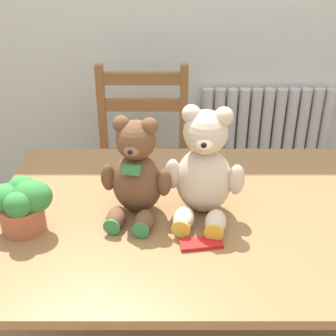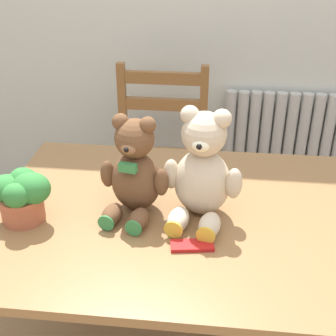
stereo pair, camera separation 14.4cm
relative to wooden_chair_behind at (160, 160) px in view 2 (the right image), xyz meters
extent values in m
cylinder|color=beige|center=(0.35, 0.38, -0.11)|extent=(0.06, 0.06, 0.71)
cylinder|color=beige|center=(0.42, 0.38, -0.11)|extent=(0.06, 0.06, 0.71)
cylinder|color=beige|center=(0.49, 0.38, -0.11)|extent=(0.06, 0.06, 0.71)
cylinder|color=beige|center=(0.56, 0.38, -0.11)|extent=(0.06, 0.06, 0.71)
cylinder|color=beige|center=(0.62, 0.38, -0.11)|extent=(0.06, 0.06, 0.71)
cylinder|color=beige|center=(0.69, 0.38, -0.11)|extent=(0.06, 0.06, 0.71)
cylinder|color=beige|center=(0.76, 0.38, -0.11)|extent=(0.06, 0.06, 0.71)
cylinder|color=beige|center=(0.83, 0.38, -0.11)|extent=(0.06, 0.06, 0.71)
cylinder|color=beige|center=(0.90, 0.38, -0.11)|extent=(0.06, 0.06, 0.71)
cube|color=beige|center=(0.69, 0.38, -0.44)|extent=(0.75, 0.10, 0.04)
cube|color=olive|center=(0.24, -0.84, 0.25)|extent=(1.35, 0.91, 0.03)
cube|color=olive|center=(-0.39, -0.44, -0.11)|extent=(0.06, 0.06, 0.69)
cube|color=brown|center=(0.00, -0.05, -0.02)|extent=(0.46, 0.42, 0.03)
cube|color=brown|center=(0.21, -0.24, -0.25)|extent=(0.04, 0.04, 0.42)
cube|color=brown|center=(-0.21, -0.24, -0.25)|extent=(0.04, 0.04, 0.42)
cube|color=brown|center=(0.21, 0.14, 0.00)|extent=(0.04, 0.04, 0.91)
cube|color=brown|center=(-0.21, 0.14, 0.00)|extent=(0.04, 0.04, 0.91)
cube|color=brown|center=(0.00, 0.14, 0.39)|extent=(0.38, 0.03, 0.06)
cube|color=brown|center=(0.00, 0.14, 0.25)|extent=(0.38, 0.03, 0.06)
ellipsoid|color=brown|center=(0.03, -0.82, 0.36)|extent=(0.18, 0.16, 0.20)
sphere|color=brown|center=(0.03, -0.82, 0.51)|extent=(0.12, 0.12, 0.12)
sphere|color=brown|center=(0.07, -0.83, 0.56)|extent=(0.05, 0.05, 0.05)
sphere|color=brown|center=(-0.01, -0.81, 0.56)|extent=(0.05, 0.05, 0.05)
ellipsoid|color=#8C5F3F|center=(0.02, -0.87, 0.50)|extent=(0.06, 0.06, 0.04)
sphere|color=black|center=(0.02, -0.89, 0.51)|extent=(0.02, 0.02, 0.02)
ellipsoid|color=brown|center=(0.12, -0.85, 0.38)|extent=(0.05, 0.05, 0.09)
ellipsoid|color=brown|center=(-0.06, -0.82, 0.38)|extent=(0.05, 0.05, 0.09)
ellipsoid|color=brown|center=(0.06, -0.93, 0.29)|extent=(0.08, 0.11, 0.06)
cylinder|color=#337F42|center=(0.05, -0.97, 0.29)|extent=(0.05, 0.02, 0.05)
ellipsoid|color=brown|center=(-0.03, -0.91, 0.29)|extent=(0.08, 0.11, 0.06)
cylinder|color=#337F42|center=(-0.04, -0.96, 0.29)|extent=(0.05, 0.02, 0.05)
cube|color=#337F42|center=(0.02, -0.88, 0.45)|extent=(0.06, 0.03, 0.03)
ellipsoid|color=beige|center=(0.24, -0.82, 0.37)|extent=(0.20, 0.18, 0.22)
sphere|color=beige|center=(0.24, -0.82, 0.54)|extent=(0.14, 0.14, 0.14)
sphere|color=beige|center=(0.29, -0.83, 0.59)|extent=(0.06, 0.06, 0.06)
sphere|color=beige|center=(0.20, -0.81, 0.59)|extent=(0.06, 0.06, 0.06)
ellipsoid|color=white|center=(0.23, -0.87, 0.53)|extent=(0.07, 0.06, 0.04)
sphere|color=black|center=(0.23, -0.89, 0.53)|extent=(0.02, 0.02, 0.02)
ellipsoid|color=beige|center=(0.34, -0.86, 0.40)|extent=(0.06, 0.06, 0.10)
ellipsoid|color=beige|center=(0.14, -0.82, 0.40)|extent=(0.06, 0.06, 0.10)
ellipsoid|color=beige|center=(0.27, -0.94, 0.30)|extent=(0.08, 0.12, 0.06)
cylinder|color=gold|center=(0.26, -0.99, 0.30)|extent=(0.06, 0.02, 0.06)
ellipsoid|color=beige|center=(0.18, -0.92, 0.30)|extent=(0.08, 0.12, 0.06)
cylinder|color=gold|center=(0.17, -0.97, 0.30)|extent=(0.06, 0.02, 0.06)
cylinder|color=#B25B3D|center=(-0.31, -0.92, 0.31)|extent=(0.13, 0.13, 0.09)
cylinder|color=#B25B3D|center=(-0.31, -0.92, 0.35)|extent=(0.14, 0.14, 0.02)
ellipsoid|color=#337F38|center=(-0.27, -0.93, 0.38)|extent=(0.12, 0.10, 0.10)
ellipsoid|color=#337F38|center=(-0.31, -0.89, 0.38)|extent=(0.09, 0.09, 0.09)
ellipsoid|color=#337F38|center=(-0.35, -0.92, 0.37)|extent=(0.10, 0.10, 0.09)
ellipsoid|color=#337F38|center=(-0.30, -0.97, 0.38)|extent=(0.08, 0.07, 0.08)
cube|color=red|center=(0.22, -1.01, 0.27)|extent=(0.13, 0.07, 0.01)
camera|label=1|loc=(0.13, -2.08, 1.12)|focal=50.00mm
camera|label=2|loc=(0.27, -2.07, 1.12)|focal=50.00mm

